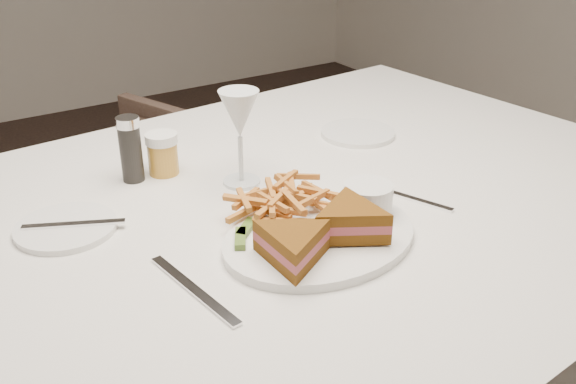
% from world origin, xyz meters
% --- Properties ---
extents(table, '(1.66, 1.17, 0.75)m').
position_xyz_m(table, '(0.16, -0.40, 0.38)').
color(table, silver).
rests_on(table, ground).
extents(chair_far, '(0.79, 0.77, 0.65)m').
position_xyz_m(chair_far, '(0.17, 0.51, 0.32)').
color(chair_far, '#4E3A30').
rests_on(chair_far, ground).
extents(table_setting, '(0.81, 0.54, 0.18)m').
position_xyz_m(table_setting, '(0.15, -0.44, 0.79)').
color(table_setting, white).
rests_on(table_setting, table).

